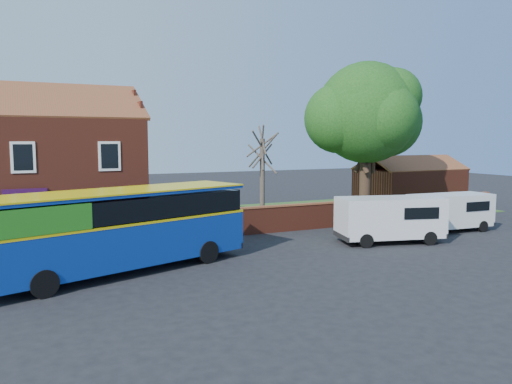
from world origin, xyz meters
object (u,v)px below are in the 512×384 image
van_far (451,210)px  bus (111,227)px  large_tree (366,116)px  van_near (390,217)px

van_far → bus: bearing=-173.4°
van_far → large_tree: size_ratio=0.48×
bus → van_near: (14.38, 0.02, -0.58)m
bus → van_far: bus is taller
van_far → van_near: bearing=-165.4°
bus → van_near: bus is taller
van_near → large_tree: (4.43, 7.99, 5.72)m
van_near → large_tree: 10.78m
van_far → large_tree: 9.10m
large_tree → van_far: bearing=-81.2°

